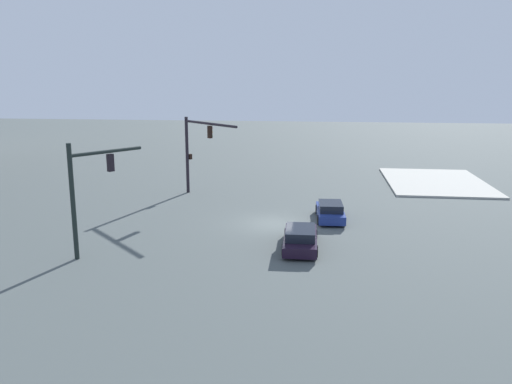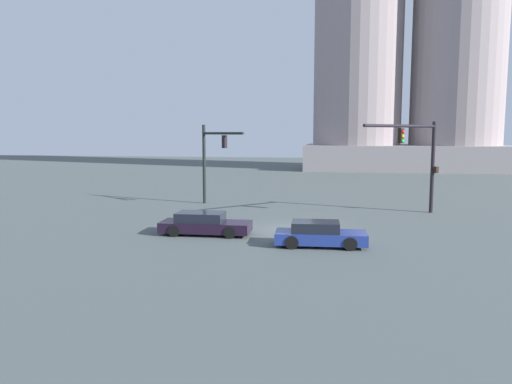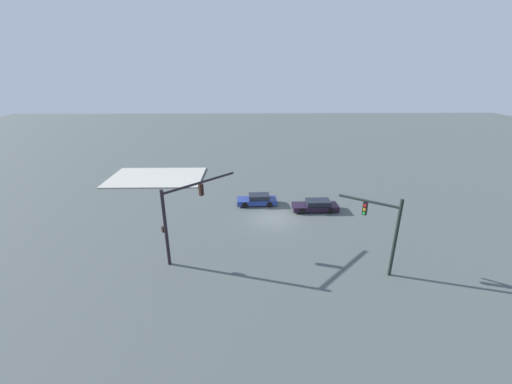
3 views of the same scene
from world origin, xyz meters
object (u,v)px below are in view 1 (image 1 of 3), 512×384
object	(u,v)px
sedan_car_approaching	(330,211)
sedan_car_waiting_far	(300,238)
traffic_signal_near_corner	(197,143)
traffic_signal_opposite_side	(87,184)

from	to	relation	value
sedan_car_approaching	sedan_car_waiting_far	distance (m)	6.51
traffic_signal_near_corner	sedan_car_waiting_far	world-z (taller)	traffic_signal_near_corner
traffic_signal_opposite_side	sedan_car_approaching	size ratio (longest dim) A/B	1.36
traffic_signal_opposite_side	sedan_car_waiting_far	bearing A→B (deg)	-42.96
sedan_car_approaching	traffic_signal_opposite_side	bearing A→B (deg)	121.40
traffic_signal_opposite_side	sedan_car_waiting_far	world-z (taller)	traffic_signal_opposite_side
traffic_signal_near_corner	sedan_car_waiting_far	size ratio (longest dim) A/B	1.27
traffic_signal_near_corner	sedan_car_approaching	distance (m)	12.72
sedan_car_waiting_far	sedan_car_approaching	bearing A→B (deg)	-16.80
traffic_signal_opposite_side	sedan_car_approaching	world-z (taller)	traffic_signal_opposite_side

